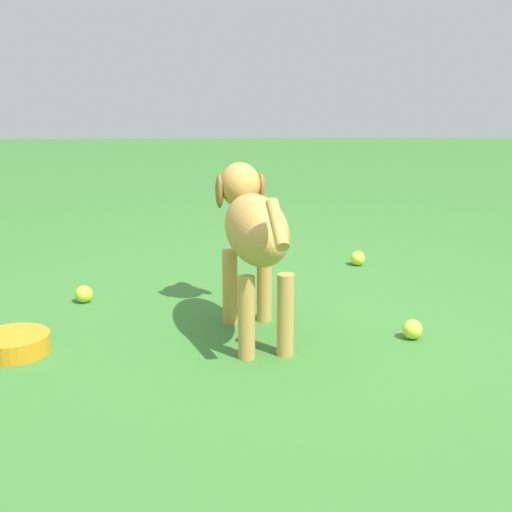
{
  "coord_description": "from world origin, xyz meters",
  "views": [
    {
      "loc": [
        -0.24,
        -2.12,
        0.86
      ],
      "look_at": [
        -0.19,
        0.04,
        0.28
      ],
      "focal_mm": 48.91,
      "sensor_mm": 36.0,
      "label": 1
    }
  ],
  "objects_px": {
    "tennis_ball_2": "(412,329)",
    "water_bowl": "(14,344)",
    "tennis_ball_1": "(84,294)",
    "tennis_ball_3": "(358,258)",
    "dog": "(253,229)"
  },
  "relations": [
    {
      "from": "tennis_ball_1",
      "to": "tennis_ball_3",
      "type": "height_order",
      "value": "same"
    },
    {
      "from": "tennis_ball_3",
      "to": "dog",
      "type": "bearing_deg",
      "value": -120.62
    },
    {
      "from": "dog",
      "to": "water_bowl",
      "type": "bearing_deg",
      "value": 91.91
    },
    {
      "from": "water_bowl",
      "to": "dog",
      "type": "bearing_deg",
      "value": 11.79
    },
    {
      "from": "dog",
      "to": "tennis_ball_1",
      "type": "relative_size",
      "value": 12.12
    },
    {
      "from": "tennis_ball_2",
      "to": "water_bowl",
      "type": "relative_size",
      "value": 0.3
    },
    {
      "from": "tennis_ball_3",
      "to": "tennis_ball_2",
      "type": "bearing_deg",
      "value": -87.92
    },
    {
      "from": "tennis_ball_3",
      "to": "water_bowl",
      "type": "distance_m",
      "value": 1.59
    },
    {
      "from": "water_bowl",
      "to": "tennis_ball_3",
      "type": "bearing_deg",
      "value": 38.44
    },
    {
      "from": "dog",
      "to": "tennis_ball_1",
      "type": "bearing_deg",
      "value": 52.65
    },
    {
      "from": "tennis_ball_1",
      "to": "water_bowl",
      "type": "distance_m",
      "value": 0.5
    },
    {
      "from": "tennis_ball_2",
      "to": "tennis_ball_3",
      "type": "distance_m",
      "value": 0.9
    },
    {
      "from": "tennis_ball_3",
      "to": "water_bowl",
      "type": "bearing_deg",
      "value": -141.56
    },
    {
      "from": "dog",
      "to": "tennis_ball_1",
      "type": "xyz_separation_m",
      "value": [
        -0.64,
        0.33,
        -0.33
      ]
    },
    {
      "from": "tennis_ball_2",
      "to": "water_bowl",
      "type": "bearing_deg",
      "value": -176.0
    }
  ]
}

